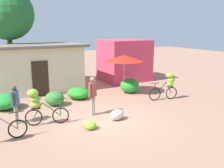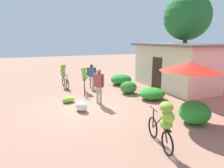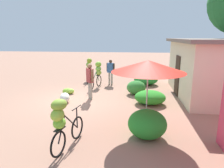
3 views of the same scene
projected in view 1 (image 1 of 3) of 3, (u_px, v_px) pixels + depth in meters
The scene contains 15 objects.
ground_plane at pixel (104, 118), 10.81m from camera, with size 60.00×60.00×0.00m, color #9F725C.
building_low at pixel (35, 68), 15.06m from camera, with size 5.86×3.06×2.83m.
shop_pink at pixel (124, 60), 18.34m from camera, with size 3.20×2.80×2.92m, color #D63C5B.
tree_behind_building at pixel (7, 14), 15.40m from camera, with size 3.20×3.20×6.21m.
hedge_bush_front_left at pixel (5, 101), 11.99m from camera, with size 1.36×1.48×0.72m, color #248831.
hedge_bush_front_right at pixel (55, 98), 12.52m from camera, with size 0.93×0.97×0.71m, color #317A30.
hedge_bush_mid at pixel (78, 93), 13.75m from camera, with size 1.22×1.36×0.60m, color #298A24.
hedge_bush_by_door at pixel (130, 86), 14.93m from camera, with size 1.11×1.14×0.85m, color #288B2B.
market_umbrella at pixel (124, 58), 14.36m from camera, with size 2.20×2.20×2.25m.
bicycle_near_pile at pixel (38, 104), 9.86m from camera, with size 1.67×0.60×1.50m.
bicycle_center_loaded at pixel (168, 83), 13.42m from camera, with size 1.62×0.52×1.45m.
banana_pile_on_ground at pixel (90, 125), 9.67m from camera, with size 0.61×0.69×0.30m.
produce_sack at pixel (117, 115), 10.59m from camera, with size 0.70×0.44×0.44m, color silver.
person_vendor at pixel (15, 101), 10.07m from camera, with size 0.35×0.54×1.55m.
person_bystander at pixel (93, 92), 11.00m from camera, with size 0.47×0.41×1.71m.
Camera 1 is at (-4.60, -9.14, 3.82)m, focal length 40.47 mm.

